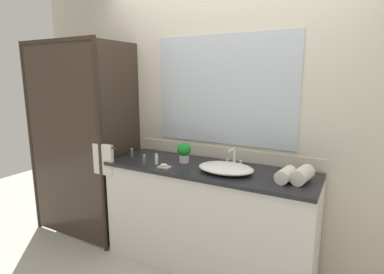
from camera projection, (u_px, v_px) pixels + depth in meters
name	position (u px, v px, depth m)	size (l,w,h in m)	color
ground_plane	(207.00, 264.00, 2.75)	(8.00, 8.00, 0.00)	#B7B2A8
wall_back_with_mirror	(224.00, 115.00, 2.79)	(4.40, 0.06, 2.60)	beige
vanity_cabinet	(208.00, 217.00, 2.67)	(1.80, 0.58, 0.90)	silver
shower_enclosure	(82.00, 142.00, 2.99)	(1.20, 0.59, 2.00)	#2D2319
sink_basin	(226.00, 168.00, 2.45)	(0.46, 0.33, 0.07)	white
faucet	(234.00, 160.00, 2.60)	(0.17, 0.15, 0.17)	silver
potted_plant	(184.00, 152.00, 2.72)	(0.12, 0.12, 0.18)	beige
soap_dish	(164.00, 166.00, 2.58)	(0.10, 0.07, 0.04)	silver
amenity_bottle_shampoo	(157.00, 159.00, 2.66)	(0.03, 0.03, 0.10)	silver
amenity_bottle_conditioner	(145.00, 160.00, 2.67)	(0.03, 0.03, 0.09)	#4C7056
amenity_bottle_lotion	(132.00, 153.00, 2.91)	(0.03, 0.03, 0.08)	#4C7056
rolled_towel_near_edge	(302.00, 175.00, 2.21)	(0.11, 0.11, 0.22)	silver
rolled_towel_middle	(286.00, 175.00, 2.23)	(0.10, 0.10, 0.20)	silver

